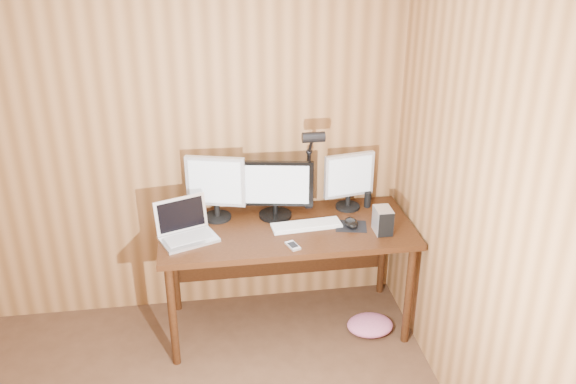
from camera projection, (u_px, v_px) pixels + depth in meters
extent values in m
plane|color=#976336|center=(133.00, 141.00, 3.86)|extent=(4.00, 0.00, 4.00)
plane|color=#976336|center=(564.00, 297.00, 2.30)|extent=(0.00, 4.00, 4.00)
cube|color=#32180A|center=(287.00, 230.00, 3.87)|extent=(1.60, 0.70, 0.04)
cube|color=#32180A|center=(280.00, 243.00, 4.27)|extent=(1.48, 0.02, 0.51)
cylinder|color=#32180A|center=(173.00, 316.00, 3.67)|extent=(0.05, 0.05, 0.71)
cylinder|color=#32180A|center=(175.00, 266.00, 4.19)|extent=(0.05, 0.05, 0.71)
cylinder|color=#32180A|center=(409.00, 295.00, 3.87)|extent=(0.05, 0.05, 0.71)
cylinder|color=#32180A|center=(382.00, 250.00, 4.39)|extent=(0.05, 0.05, 0.71)
cylinder|color=black|center=(275.00, 215.00, 4.00)|extent=(0.22, 0.22, 0.02)
cylinder|color=black|center=(275.00, 209.00, 3.98)|extent=(0.03, 0.03, 0.06)
cube|color=black|center=(275.00, 184.00, 3.90)|extent=(0.49, 0.12, 0.30)
cube|color=silver|center=(275.00, 185.00, 3.89)|extent=(0.43, 0.08, 0.26)
cylinder|color=black|center=(217.00, 217.00, 3.97)|extent=(0.18, 0.18, 0.02)
cylinder|color=black|center=(217.00, 210.00, 3.95)|extent=(0.04, 0.04, 0.08)
cube|color=silver|center=(215.00, 181.00, 3.86)|extent=(0.38, 0.13, 0.33)
cube|color=silver|center=(215.00, 183.00, 3.85)|extent=(0.32, 0.09, 0.28)
cylinder|color=black|center=(348.00, 206.00, 4.11)|extent=(0.16, 0.16, 0.02)
cylinder|color=black|center=(348.00, 200.00, 4.09)|extent=(0.03, 0.03, 0.07)
cube|color=silver|center=(349.00, 175.00, 4.01)|extent=(0.34, 0.09, 0.30)
cube|color=silver|center=(350.00, 176.00, 4.00)|extent=(0.30, 0.06, 0.26)
cube|color=silver|center=(189.00, 239.00, 3.71)|extent=(0.39, 0.33, 0.02)
cube|color=silver|center=(181.00, 214.00, 3.75)|extent=(0.32, 0.16, 0.22)
cube|color=black|center=(181.00, 214.00, 3.75)|extent=(0.28, 0.14, 0.18)
cube|color=#B2B2B7|center=(189.00, 237.00, 3.70)|extent=(0.31, 0.23, 0.00)
cube|color=white|center=(306.00, 225.00, 3.87)|extent=(0.45, 0.17, 0.02)
cube|color=white|center=(306.00, 224.00, 3.86)|extent=(0.42, 0.14, 0.00)
cube|color=black|center=(351.00, 226.00, 3.87)|extent=(0.23, 0.20, 0.00)
ellipsoid|color=black|center=(351.00, 223.00, 3.86)|extent=(0.10, 0.14, 0.04)
cube|color=silver|center=(383.00, 220.00, 3.78)|extent=(0.10, 0.14, 0.16)
cube|color=black|center=(386.00, 226.00, 3.71)|extent=(0.10, 0.01, 0.16)
cube|color=silver|center=(293.00, 246.00, 3.64)|extent=(0.09, 0.12, 0.01)
cube|color=black|center=(293.00, 245.00, 3.63)|extent=(0.06, 0.08, 0.00)
cylinder|color=black|center=(368.00, 199.00, 4.11)|extent=(0.05, 0.05, 0.11)
cube|color=black|center=(308.00, 208.00, 4.14)|extent=(0.05, 0.06, 0.06)
cylinder|color=black|center=(309.00, 180.00, 4.05)|extent=(0.03, 0.03, 0.40)
sphere|color=black|center=(309.00, 152.00, 3.97)|extent=(0.04, 0.04, 0.04)
cylinder|color=black|center=(311.00, 144.00, 3.88)|extent=(0.02, 0.14, 0.16)
cylinder|color=black|center=(314.00, 137.00, 3.77)|extent=(0.14, 0.07, 0.07)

